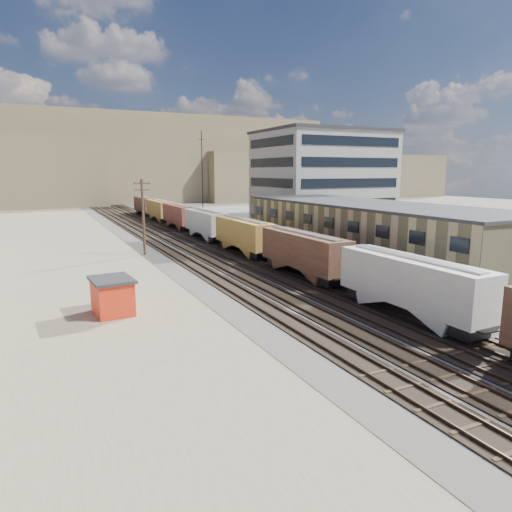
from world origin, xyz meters
name	(u,v)px	position (x,y,z in m)	size (l,w,h in m)	color
ground	(443,359)	(0.00, 0.00, 0.00)	(300.00, 300.00, 0.00)	#6B6356
ballast_bed	(188,242)	(0.00, 50.00, 0.03)	(18.00, 200.00, 0.06)	#4C4742
dirt_yard	(51,265)	(-20.00, 40.00, 0.01)	(24.00, 180.00, 0.03)	#7C7355
asphalt_lot	(362,247)	(22.00, 35.00, 0.02)	(26.00, 120.00, 0.04)	#232326
rail_tracks	(185,242)	(-0.55, 50.00, 0.11)	(11.40, 200.00, 0.24)	black
freight_train	(223,227)	(3.80, 44.75, 2.79)	(3.00, 119.74, 4.46)	black
warehouse	(370,233)	(14.98, 25.00, 3.65)	(12.40, 40.40, 7.25)	tan
office_tower	(322,181)	(27.95, 54.95, 9.26)	(22.60, 18.60, 18.45)	#9E998E
utility_pole_north	(143,215)	(-8.50, 42.00, 5.30)	(2.20, 0.32, 10.00)	#382619
radio_mast	(202,182)	(6.00, 60.00, 9.12)	(1.20, 0.16, 18.00)	black
hills_north	(94,163)	(0.17, 167.92, 14.10)	(265.00, 80.00, 32.00)	brown
maintenance_shed	(112,296)	(-16.26, 17.56, 1.46)	(3.31, 4.11, 2.85)	red
parked_car_blue	(360,232)	(28.39, 43.64, 0.83)	(2.76, 5.98, 1.66)	navy
parked_car_far	(362,229)	(31.25, 46.61, 0.77)	(1.81, 4.49, 1.53)	silver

